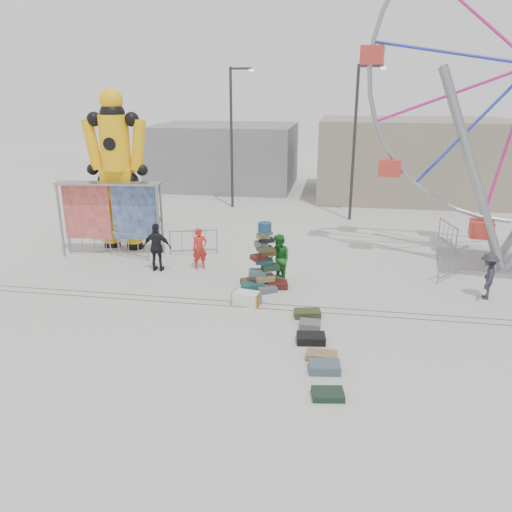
% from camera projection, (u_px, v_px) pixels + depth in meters
% --- Properties ---
extents(ground, '(90.00, 90.00, 0.00)m').
position_uv_depth(ground, '(258.00, 316.00, 15.72)').
color(ground, '#9E9E99').
rests_on(ground, ground).
extents(track_line_near, '(40.00, 0.04, 0.01)m').
position_uv_depth(track_line_near, '(261.00, 308.00, 16.28)').
color(track_line_near, '#47443F').
rests_on(track_line_near, ground).
extents(track_line_far, '(40.00, 0.04, 0.01)m').
position_uv_depth(track_line_far, '(263.00, 303.00, 16.66)').
color(track_line_far, '#47443F').
rests_on(track_line_far, ground).
extents(building_right, '(12.00, 8.00, 5.00)m').
position_uv_depth(building_right, '(412.00, 159.00, 32.56)').
color(building_right, gray).
rests_on(building_right, ground).
extents(building_left, '(10.00, 8.00, 4.40)m').
position_uv_depth(building_left, '(225.00, 155.00, 36.53)').
color(building_left, gray).
rests_on(building_left, ground).
extents(lamp_post_right, '(1.41, 0.25, 8.00)m').
position_uv_depth(lamp_post_right, '(356.00, 136.00, 25.98)').
color(lamp_post_right, '#2D2D30').
rests_on(lamp_post_right, ground).
extents(lamp_post_left, '(1.41, 0.25, 8.00)m').
position_uv_depth(lamp_post_left, '(233.00, 131.00, 28.94)').
color(lamp_post_left, '#2D2D30').
rests_on(lamp_post_left, ground).
extents(suitcase_tower, '(1.82, 1.57, 2.41)m').
position_uv_depth(suitcase_tower, '(264.00, 269.00, 17.87)').
color(suitcase_tower, '#19444C').
rests_on(suitcase_tower, ground).
extents(crash_test_dummy, '(2.81, 1.24, 7.08)m').
position_uv_depth(crash_test_dummy, '(117.00, 165.00, 21.31)').
color(crash_test_dummy, black).
rests_on(crash_test_dummy, ground).
extents(banner_scaffold, '(4.41, 1.23, 3.15)m').
position_uv_depth(banner_scaffold, '(110.00, 201.00, 20.82)').
color(banner_scaffold, gray).
rests_on(banner_scaffold, ground).
extents(steamer_trunk, '(0.99, 0.68, 0.43)m').
position_uv_depth(steamer_trunk, '(247.00, 298.00, 16.55)').
color(steamer_trunk, silver).
rests_on(steamer_trunk, ground).
extents(row_case_0, '(0.89, 0.61, 0.23)m').
position_uv_depth(row_case_0, '(307.00, 314.00, 15.65)').
color(row_case_0, '#363D1E').
rests_on(row_case_0, ground).
extents(row_case_1, '(0.63, 0.52, 0.19)m').
position_uv_depth(row_case_1, '(310.00, 324.00, 14.96)').
color(row_case_1, '#595B61').
rests_on(row_case_1, ground).
extents(row_case_2, '(0.86, 0.63, 0.24)m').
position_uv_depth(row_case_2, '(311.00, 338.00, 14.07)').
color(row_case_2, black).
rests_on(row_case_2, ground).
extents(row_case_3, '(0.83, 0.50, 0.20)m').
position_uv_depth(row_case_3, '(322.00, 356.00, 13.20)').
color(row_case_3, olive).
rests_on(row_case_3, ground).
extents(row_case_4, '(0.85, 0.62, 0.24)m').
position_uv_depth(row_case_4, '(324.00, 367.00, 12.62)').
color(row_case_4, '#475966').
rests_on(row_case_4, ground).
extents(row_case_5, '(0.81, 0.62, 0.16)m').
position_uv_depth(row_case_5, '(328.00, 394.00, 11.57)').
color(row_case_5, '#192E20').
rests_on(row_case_5, ground).
extents(barricade_dummy_a, '(1.96, 0.60, 1.10)m').
position_uv_depth(barricade_dummy_a, '(94.00, 241.00, 21.58)').
color(barricade_dummy_a, gray).
rests_on(barricade_dummy_a, ground).
extents(barricade_dummy_b, '(1.95, 0.64, 1.10)m').
position_uv_depth(barricade_dummy_b, '(129.00, 245.00, 21.01)').
color(barricade_dummy_b, gray).
rests_on(barricade_dummy_b, ground).
extents(barricade_dummy_c, '(1.93, 0.71, 1.10)m').
position_uv_depth(barricade_dummy_c, '(194.00, 242.00, 21.49)').
color(barricade_dummy_c, gray).
rests_on(barricade_dummy_c, ground).
extents(barricade_wheel_front, '(1.36, 1.60, 1.10)m').
position_uv_depth(barricade_wheel_front, '(453.00, 264.00, 18.82)').
color(barricade_wheel_front, gray).
rests_on(barricade_wheel_front, ground).
extents(barricade_wheel_back, '(0.47, 1.98, 1.10)m').
position_uv_depth(barricade_wheel_back, '(448.00, 234.00, 22.60)').
color(barricade_wheel_back, gray).
rests_on(barricade_wheel_back, ground).
extents(pedestrian_red, '(0.72, 0.65, 1.66)m').
position_uv_depth(pedestrian_red, '(200.00, 249.00, 19.67)').
color(pedestrian_red, red).
rests_on(pedestrian_red, ground).
extents(pedestrian_green, '(1.13, 1.12, 1.84)m').
position_uv_depth(pedestrian_green, '(279.00, 259.00, 18.14)').
color(pedestrian_green, '#1A6A21').
rests_on(pedestrian_green, ground).
extents(pedestrian_black, '(1.14, 0.50, 1.92)m').
position_uv_depth(pedestrian_black, '(157.00, 247.00, 19.39)').
color(pedestrian_black, black).
rests_on(pedestrian_black, ground).
extents(pedestrian_grey, '(0.86, 1.17, 1.63)m').
position_uv_depth(pedestrian_grey, '(488.00, 276.00, 16.84)').
color(pedestrian_grey, '#24232F').
rests_on(pedestrian_grey, ground).
extents(parked_suv, '(5.20, 4.03, 1.31)m').
position_uv_depth(parked_suv, '(120.00, 214.00, 25.95)').
color(parked_suv, tan).
rests_on(parked_suv, ground).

